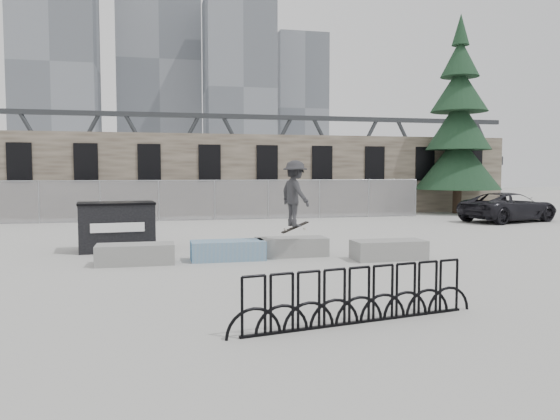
% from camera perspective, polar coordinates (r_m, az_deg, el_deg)
% --- Properties ---
extents(ground, '(120.00, 120.00, 0.00)m').
position_cam_1_polar(ground, '(15.39, -2.00, -5.03)').
color(ground, '#A8A8A3').
rests_on(ground, ground).
extents(stone_wall, '(36.00, 2.58, 4.50)m').
position_cam_1_polar(stone_wall, '(31.30, -7.57, 3.67)').
color(stone_wall, brown).
rests_on(stone_wall, ground).
extents(chainlink_fence, '(22.06, 0.06, 2.02)m').
position_cam_1_polar(chainlink_fence, '(27.61, -6.85, 1.11)').
color(chainlink_fence, gray).
rests_on(chainlink_fence, ground).
extents(planter_far_left, '(2.00, 0.90, 0.53)m').
position_cam_1_polar(planter_far_left, '(14.82, -14.87, -4.39)').
color(planter_far_left, gray).
rests_on(planter_far_left, ground).
extents(planter_center_left, '(2.00, 0.90, 0.53)m').
position_cam_1_polar(planter_center_left, '(15.08, -5.49, -4.13)').
color(planter_center_left, teal).
rests_on(planter_center_left, ground).
extents(planter_center_right, '(2.00, 0.90, 0.53)m').
position_cam_1_polar(planter_center_right, '(15.72, 1.22, -3.78)').
color(planter_center_right, gray).
rests_on(planter_center_right, ground).
extents(planter_offset, '(2.00, 0.90, 0.53)m').
position_cam_1_polar(planter_offset, '(15.40, 11.28, -4.02)').
color(planter_offset, gray).
rests_on(planter_offset, ground).
extents(dumpster, '(2.40, 1.61, 1.49)m').
position_cam_1_polar(dumpster, '(17.50, -16.69, -1.62)').
color(dumpster, black).
rests_on(dumpster, ground).
extents(bike_rack, '(4.42, 0.90, 0.90)m').
position_cam_1_polar(bike_rack, '(8.88, 8.28, -8.90)').
color(bike_rack, black).
rests_on(bike_rack, ground).
extents(spruce_tree, '(4.91, 4.91, 11.50)m').
position_cam_1_polar(spruce_tree, '(33.71, 18.15, 7.83)').
color(spruce_tree, '#38281E').
rests_on(spruce_tree, ground).
extents(skyline_towers, '(58.00, 28.00, 48.00)m').
position_cam_1_polar(skyline_towers, '(110.30, -11.95, 13.51)').
color(skyline_towers, slate).
rests_on(skyline_towers, ground).
extents(truss_bridge, '(70.00, 3.00, 9.80)m').
position_cam_1_polar(truss_bridge, '(71.12, -2.36, 5.38)').
color(truss_bridge, '#2D3033').
rests_on(truss_bridge, ground).
extents(suv, '(5.56, 3.69, 1.42)m').
position_cam_1_polar(suv, '(28.77, 22.80, 0.29)').
color(suv, black).
rests_on(suv, ground).
extents(skateboarder, '(1.00, 1.32, 2.00)m').
position_cam_1_polar(skateboarder, '(15.03, 1.59, 1.73)').
color(skateboarder, '#2A2A2C').
rests_on(skateboarder, ground).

